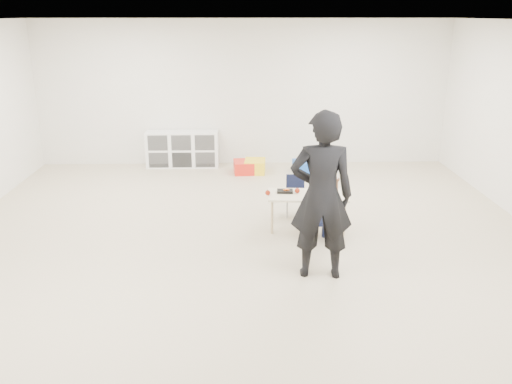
{
  "coord_description": "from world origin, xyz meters",
  "views": [
    {
      "loc": [
        -0.07,
        -6.11,
        2.88
      ],
      "look_at": [
        0.12,
        0.04,
        0.85
      ],
      "focal_mm": 38.0,
      "sensor_mm": 36.0,
      "label": 1
    }
  ],
  "objects_px": {
    "table": "(307,211)",
    "child": "(321,208)",
    "cubby_shelf": "(183,149)",
    "adult": "(321,196)",
    "chair_near": "(321,221)"
  },
  "relations": [
    {
      "from": "table",
      "to": "child",
      "type": "relative_size",
      "value": 1.19
    },
    {
      "from": "table",
      "to": "child",
      "type": "bearing_deg",
      "value": -73.14
    },
    {
      "from": "child",
      "to": "cubby_shelf",
      "type": "relative_size",
      "value": 0.68
    },
    {
      "from": "cubby_shelf",
      "to": "adult",
      "type": "xyz_separation_m",
      "value": [
        2.03,
        -4.74,
        0.61
      ]
    },
    {
      "from": "chair_near",
      "to": "cubby_shelf",
      "type": "distance_m",
      "value": 4.4
    },
    {
      "from": "table",
      "to": "cubby_shelf",
      "type": "distance_m",
      "value": 3.91
    },
    {
      "from": "adult",
      "to": "child",
      "type": "bearing_deg",
      "value": -95.59
    },
    {
      "from": "chair_near",
      "to": "adult",
      "type": "relative_size",
      "value": 0.31
    },
    {
      "from": "child",
      "to": "adult",
      "type": "relative_size",
      "value": 0.49
    },
    {
      "from": "chair_near",
      "to": "child",
      "type": "height_order",
      "value": "child"
    },
    {
      "from": "cubby_shelf",
      "to": "chair_near",
      "type": "bearing_deg",
      "value": -60.29
    },
    {
      "from": "chair_near",
      "to": "adult",
      "type": "height_order",
      "value": "adult"
    },
    {
      "from": "table",
      "to": "adult",
      "type": "relative_size",
      "value": 0.59
    },
    {
      "from": "table",
      "to": "adult",
      "type": "xyz_separation_m",
      "value": [
        -0.03,
        -1.43,
        0.71
      ]
    },
    {
      "from": "cubby_shelf",
      "to": "child",
      "type": "bearing_deg",
      "value": -60.29
    }
  ]
}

